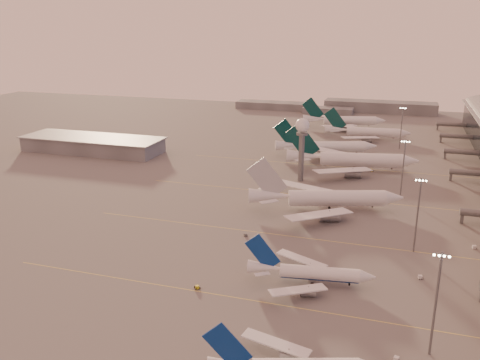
% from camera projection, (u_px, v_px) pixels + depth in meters
% --- Properties ---
extents(ground, '(700.00, 700.00, 0.00)m').
position_uv_depth(ground, '(189.00, 311.00, 130.12)').
color(ground, '#5E5B5B').
rests_on(ground, ground).
extents(taxiway_markings, '(180.00, 185.25, 0.02)m').
position_uv_depth(taxiway_markings, '(336.00, 241.00, 172.34)').
color(taxiway_markings, '#E7D151').
rests_on(taxiway_markings, ground).
extents(hangar, '(82.00, 27.00, 8.50)m').
position_uv_depth(hangar, '(93.00, 144.00, 291.17)').
color(hangar, slate).
rests_on(hangar, ground).
extents(radar_tower, '(6.40, 6.40, 31.10)m').
position_uv_depth(radar_tower, '(302.00, 137.00, 231.68)').
color(radar_tower, slate).
rests_on(radar_tower, ground).
extents(mast_a, '(3.60, 0.56, 25.00)m').
position_uv_depth(mast_a, '(436.00, 300.00, 109.18)').
color(mast_a, slate).
rests_on(mast_a, ground).
extents(mast_b, '(3.60, 0.56, 25.00)m').
position_uv_depth(mast_b, '(418.00, 212.00, 160.10)').
color(mast_b, slate).
rests_on(mast_b, ground).
extents(mast_c, '(3.60, 0.56, 25.00)m').
position_uv_depth(mast_c, '(403.00, 166.00, 211.61)').
color(mast_c, slate).
rests_on(mast_c, ground).
extents(mast_d, '(3.60, 0.56, 25.00)m').
position_uv_depth(mast_d, '(401.00, 126.00, 294.09)').
color(mast_d, slate).
rests_on(mast_d, ground).
extents(distant_horizon, '(165.00, 37.50, 9.00)m').
position_uv_depth(distant_horizon, '(346.00, 107.00, 424.09)').
color(distant_horizon, slate).
rests_on(distant_horizon, ground).
extents(narrowbody_mid, '(36.57, 29.01, 14.34)m').
position_uv_depth(narrowbody_mid, '(310.00, 275.00, 142.91)').
color(narrowbody_mid, white).
rests_on(narrowbody_mid, ground).
extents(widebody_white, '(59.76, 47.17, 21.70)m').
position_uv_depth(widebody_white, '(326.00, 201.00, 199.25)').
color(widebody_white, white).
rests_on(widebody_white, ground).
extents(greentail_a, '(65.56, 52.49, 24.00)m').
position_uv_depth(greentail_a, '(352.00, 162.00, 253.24)').
color(greentail_a, white).
rests_on(greentail_a, ground).
extents(greentail_b, '(55.45, 44.03, 20.98)m').
position_uv_depth(greentail_b, '(326.00, 149.00, 282.67)').
color(greentail_b, white).
rests_on(greentail_b, ground).
extents(greentail_c, '(54.38, 43.73, 19.77)m').
position_uv_depth(greentail_c, '(367.00, 134.00, 322.47)').
color(greentail_c, white).
rests_on(greentail_c, ground).
extents(greentail_d, '(57.75, 46.10, 21.34)m').
position_uv_depth(greentail_d, '(344.00, 122.00, 358.63)').
color(greentail_d, white).
rests_on(greentail_d, ground).
extents(gsv_catering_a, '(5.76, 3.77, 4.35)m').
position_uv_depth(gsv_catering_a, '(398.00, 353.00, 110.03)').
color(gsv_catering_a, silver).
rests_on(gsv_catering_a, ground).
extents(gsv_tug_mid, '(3.59, 3.70, 0.92)m').
position_uv_depth(gsv_tug_mid, '(197.00, 287.00, 140.92)').
color(gsv_tug_mid, gold).
rests_on(gsv_tug_mid, ground).
extents(gsv_truck_b, '(6.06, 3.67, 2.31)m').
position_uv_depth(gsv_truck_b, '(422.00, 275.00, 146.16)').
color(gsv_truck_b, silver).
rests_on(gsv_truck_b, ground).
extents(gsv_truck_c, '(5.57, 4.33, 2.15)m').
position_uv_depth(gsv_truck_c, '(247.00, 233.00, 175.58)').
color(gsv_truck_c, '#505254').
rests_on(gsv_truck_c, ground).
extents(gsv_catering_b, '(5.46, 3.09, 4.24)m').
position_uv_depth(gsv_catering_b, '(476.00, 243.00, 165.61)').
color(gsv_catering_b, silver).
rests_on(gsv_catering_b, ground).
extents(gsv_tug_far, '(4.59, 4.28, 1.13)m').
position_uv_depth(gsv_tug_far, '(325.00, 204.00, 206.04)').
color(gsv_tug_far, silver).
rests_on(gsv_tug_far, ground).
extents(gsv_truck_d, '(3.59, 6.07, 2.31)m').
position_uv_depth(gsv_truck_d, '(266.00, 172.00, 247.66)').
color(gsv_truck_d, silver).
rests_on(gsv_truck_d, ground).
extents(gsv_tug_hangar, '(4.63, 3.92, 1.14)m').
position_uv_depth(gsv_tug_hangar, '(371.00, 170.00, 252.65)').
color(gsv_tug_hangar, gold).
rests_on(gsv_tug_hangar, ground).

